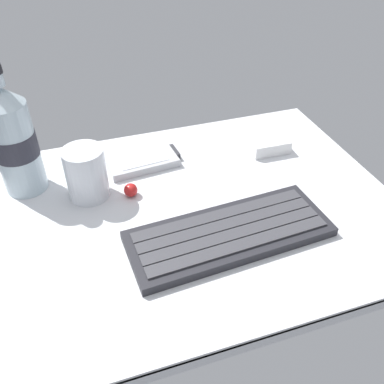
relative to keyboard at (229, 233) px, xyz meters
The scene contains 7 objects.
ground_plane 8.46cm from the keyboard, 111.03° to the left, with size 64.00×48.00×2.80cm.
keyboard is the anchor object (origin of this frame).
handheld_device 23.44cm from the keyboard, 109.03° to the left, with size 13.28×8.69×1.50cm.
juice_cup 24.00cm from the keyboard, 137.75° to the left, with size 6.40×6.40×8.50cm.
water_bottle 35.44cm from the keyboard, 141.85° to the left, with size 6.73×6.73×20.80cm.
charger_block 24.68cm from the keyboard, 51.17° to the left, with size 7.00×5.60×2.40cm, color white.
trackball_mouse 17.84cm from the keyboard, 129.61° to the left, with size 2.20×2.20×2.20cm, color red.
Camera 1 is at (-15.30, -46.31, 42.26)cm, focal length 38.76 mm.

